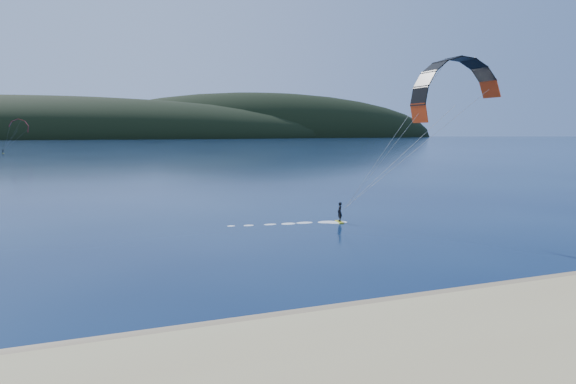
{
  "coord_description": "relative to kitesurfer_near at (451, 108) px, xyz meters",
  "views": [
    {
      "loc": [
        -7.51,
        -15.2,
        8.17
      ],
      "look_at": [
        2.35,
        10.0,
        5.0
      ],
      "focal_mm": 31.83,
      "sensor_mm": 36.0,
      "label": 1
    }
  ],
  "objects": [
    {
      "name": "ground",
      "position": [
        -21.39,
        -20.62,
        -10.19
      ],
      "size": [
        1800.0,
        1800.0,
        0.0
      ],
      "primitive_type": "plane",
      "color": "#071435",
      "rests_on": "ground"
    },
    {
      "name": "wet_sand",
      "position": [
        -21.39,
        -16.12,
        -10.14
      ],
      "size": [
        220.0,
        2.5,
        0.1
      ],
      "color": "#8C7451",
      "rests_on": "ground"
    },
    {
      "name": "headland",
      "position": [
        -20.76,
        724.66,
        -10.19
      ],
      "size": [
        1200.0,
        310.0,
        140.0
      ],
      "color": "black",
      "rests_on": "ground"
    },
    {
      "name": "kitesurfer_near",
      "position": [
        0.0,
        0.0,
        0.0
      ],
      "size": [
        23.19,
        8.42,
        14.33
      ],
      "color": "gold",
      "rests_on": "ground"
    },
    {
      "name": "kitesurfer_far",
      "position": [
        -53.09,
        182.7,
        -0.55
      ],
      "size": [
        10.73,
        7.78,
        13.0
      ],
      "color": "gold",
      "rests_on": "ground"
    }
  ]
}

